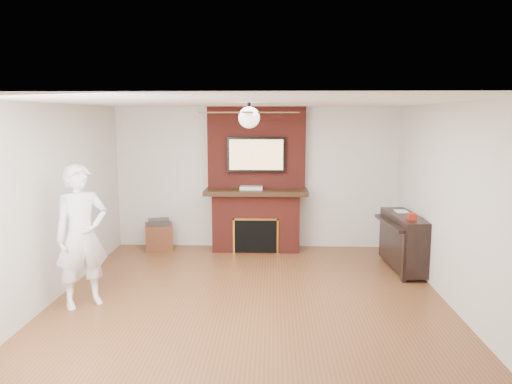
{
  "coord_description": "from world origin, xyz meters",
  "views": [
    {
      "loc": [
        0.29,
        -6.06,
        2.34
      ],
      "look_at": [
        0.05,
        0.9,
        1.27
      ],
      "focal_mm": 35.0,
      "sensor_mm": 36.0,
      "label": 1
    }
  ],
  "objects_px": {
    "person": "(82,236)",
    "piano": "(404,240)",
    "side_table": "(159,235)",
    "fireplace": "(256,193)"
  },
  "relations": [
    {
      "from": "person",
      "to": "piano",
      "type": "height_order",
      "value": "person"
    },
    {
      "from": "person",
      "to": "side_table",
      "type": "height_order",
      "value": "person"
    },
    {
      "from": "fireplace",
      "to": "side_table",
      "type": "bearing_deg",
      "value": -177.77
    },
    {
      "from": "fireplace",
      "to": "side_table",
      "type": "xyz_separation_m",
      "value": [
        -1.72,
        -0.07,
        -0.75
      ]
    },
    {
      "from": "side_table",
      "to": "piano",
      "type": "xyz_separation_m",
      "value": [
        4.02,
        -1.07,
        0.21
      ]
    },
    {
      "from": "fireplace",
      "to": "side_table",
      "type": "relative_size",
      "value": 4.41
    },
    {
      "from": "side_table",
      "to": "piano",
      "type": "relative_size",
      "value": 0.43
    },
    {
      "from": "fireplace",
      "to": "person",
      "type": "bearing_deg",
      "value": -126.7
    },
    {
      "from": "side_table",
      "to": "fireplace",
      "type": "bearing_deg",
      "value": -12.22
    },
    {
      "from": "person",
      "to": "piano",
      "type": "distance_m",
      "value": 4.65
    }
  ]
}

